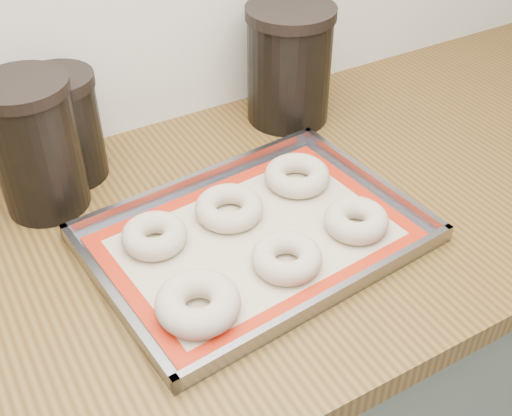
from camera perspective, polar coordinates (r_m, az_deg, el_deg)
cabinet at (r=1.33m, az=-0.28°, el=-16.62°), size 3.00×0.65×0.86m
countertop at (r=0.99m, az=-0.36°, el=-1.63°), size 3.06×0.68×0.04m
baking_tray at (r=0.93m, az=-0.00°, el=-2.55°), size 0.49×0.37×0.03m
baking_mat at (r=0.93m, az=-0.00°, el=-2.64°), size 0.44×0.33×0.00m
bagel_front_left at (r=0.82m, az=-5.18°, el=-8.42°), size 0.13×0.13×0.04m
bagel_front_mid at (r=0.88m, az=2.75°, el=-4.44°), size 0.13×0.13×0.03m
bagel_front_right at (r=0.95m, az=8.90°, el=-1.08°), size 0.10×0.10×0.03m
bagel_back_left at (r=0.92m, az=-9.03°, el=-2.44°), size 0.11×0.11×0.03m
bagel_back_mid at (r=0.96m, az=-2.41°, el=0.00°), size 0.12×0.12×0.03m
bagel_back_right at (r=1.03m, az=3.67°, el=2.90°), size 0.12×0.12×0.03m
canister_left at (r=0.99m, az=-18.99°, el=5.24°), size 0.13×0.13×0.21m
canister_mid at (r=1.06m, az=-16.61°, el=6.90°), size 0.12×0.12×0.18m
canister_right at (r=1.17m, az=2.96°, el=12.64°), size 0.16×0.16×0.21m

